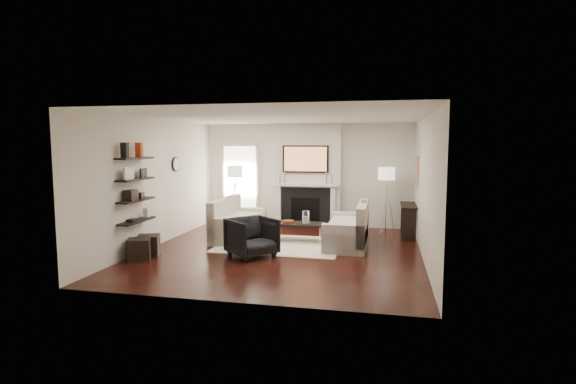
% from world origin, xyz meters
% --- Properties ---
extents(room_envelope, '(6.00, 6.00, 6.00)m').
position_xyz_m(room_envelope, '(0.00, 0.00, 1.35)').
color(room_envelope, black).
rests_on(room_envelope, ground).
extents(chimney_breast, '(1.80, 0.25, 2.70)m').
position_xyz_m(chimney_breast, '(0.00, 2.88, 1.35)').
color(chimney_breast, silver).
rests_on(chimney_breast, floor).
extents(fireplace_surround, '(1.30, 0.02, 1.04)m').
position_xyz_m(fireplace_surround, '(0.00, 2.74, 0.52)').
color(fireplace_surround, black).
rests_on(fireplace_surround, floor).
extents(firebox, '(0.75, 0.02, 0.65)m').
position_xyz_m(firebox, '(0.00, 2.73, 0.45)').
color(firebox, black).
rests_on(firebox, floor).
extents(mantel_pilaster_l, '(0.12, 0.08, 1.10)m').
position_xyz_m(mantel_pilaster_l, '(-0.72, 2.71, 0.55)').
color(mantel_pilaster_l, white).
rests_on(mantel_pilaster_l, floor).
extents(mantel_pilaster_r, '(0.12, 0.08, 1.10)m').
position_xyz_m(mantel_pilaster_r, '(0.72, 2.71, 0.55)').
color(mantel_pilaster_r, white).
rests_on(mantel_pilaster_r, floor).
extents(mantel_shelf, '(1.70, 0.18, 0.07)m').
position_xyz_m(mantel_shelf, '(0.00, 2.69, 1.12)').
color(mantel_shelf, white).
rests_on(mantel_shelf, chimney_breast).
extents(tv_body, '(1.20, 0.06, 0.70)m').
position_xyz_m(tv_body, '(0.00, 2.71, 1.78)').
color(tv_body, black).
rests_on(tv_body, chimney_breast).
extents(tv_screen, '(1.10, 0.00, 0.62)m').
position_xyz_m(tv_screen, '(0.00, 2.68, 1.78)').
color(tv_screen, '#BF723F').
rests_on(tv_screen, tv_body).
extents(candlestick_l_tall, '(0.04, 0.04, 0.30)m').
position_xyz_m(candlestick_l_tall, '(-0.55, 2.70, 1.30)').
color(candlestick_l_tall, silver).
rests_on(candlestick_l_tall, mantel_shelf).
extents(candlestick_l_short, '(0.04, 0.04, 0.24)m').
position_xyz_m(candlestick_l_short, '(-0.68, 2.70, 1.27)').
color(candlestick_l_short, silver).
rests_on(candlestick_l_short, mantel_shelf).
extents(candlestick_r_tall, '(0.04, 0.04, 0.30)m').
position_xyz_m(candlestick_r_tall, '(0.55, 2.70, 1.30)').
color(candlestick_r_tall, silver).
rests_on(candlestick_r_tall, mantel_shelf).
extents(candlestick_r_short, '(0.04, 0.04, 0.24)m').
position_xyz_m(candlestick_r_short, '(0.68, 2.70, 1.27)').
color(candlestick_r_short, silver).
rests_on(candlestick_r_short, mantel_shelf).
extents(hallway_panel, '(0.90, 0.02, 2.10)m').
position_xyz_m(hallway_panel, '(-1.85, 2.98, 1.05)').
color(hallway_panel, white).
rests_on(hallway_panel, floor).
extents(door_trim_l, '(0.06, 0.06, 2.16)m').
position_xyz_m(door_trim_l, '(-2.33, 2.96, 1.05)').
color(door_trim_l, white).
rests_on(door_trim_l, floor).
extents(door_trim_r, '(0.06, 0.06, 2.16)m').
position_xyz_m(door_trim_r, '(-1.37, 2.96, 1.05)').
color(door_trim_r, white).
rests_on(door_trim_r, floor).
extents(door_trim_top, '(1.02, 0.06, 0.06)m').
position_xyz_m(door_trim_top, '(-1.85, 2.96, 2.13)').
color(door_trim_top, white).
rests_on(door_trim_top, wall_back).
extents(rug, '(2.60, 2.00, 0.01)m').
position_xyz_m(rug, '(-0.17, 0.56, 0.01)').
color(rug, beige).
rests_on(rug, floor).
extents(loveseat_left_base, '(0.85, 1.80, 0.42)m').
position_xyz_m(loveseat_left_base, '(-1.24, 1.00, 0.21)').
color(loveseat_left_base, beige).
rests_on(loveseat_left_base, floor).
extents(loveseat_left_back, '(0.18, 1.80, 0.80)m').
position_xyz_m(loveseat_left_back, '(-1.58, 1.00, 0.53)').
color(loveseat_left_back, beige).
rests_on(loveseat_left_back, floor).
extents(loveseat_left_arm_n, '(0.85, 0.18, 0.60)m').
position_xyz_m(loveseat_left_arm_n, '(-1.24, 0.19, 0.30)').
color(loveseat_left_arm_n, beige).
rests_on(loveseat_left_arm_n, floor).
extents(loveseat_left_arm_s, '(0.85, 0.18, 0.60)m').
position_xyz_m(loveseat_left_arm_s, '(-1.24, 1.81, 0.30)').
color(loveseat_left_arm_s, beige).
rests_on(loveseat_left_arm_s, floor).
extents(loveseat_left_cushion, '(0.63, 1.44, 0.10)m').
position_xyz_m(loveseat_left_cushion, '(-1.19, 1.00, 0.47)').
color(loveseat_left_cushion, beige).
rests_on(loveseat_left_cushion, loveseat_left_base).
extents(pillow_left_orange, '(0.10, 0.42, 0.42)m').
position_xyz_m(pillow_left_orange, '(-1.58, 1.30, 0.73)').
color(pillow_left_orange, '#A43414').
rests_on(pillow_left_orange, loveseat_left_cushion).
extents(pillow_left_charcoal, '(0.10, 0.40, 0.40)m').
position_xyz_m(pillow_left_charcoal, '(-1.58, 0.70, 0.72)').
color(pillow_left_charcoal, black).
rests_on(pillow_left_charcoal, loveseat_left_cushion).
extents(loveseat_right_base, '(0.85, 1.80, 0.42)m').
position_xyz_m(loveseat_right_base, '(1.24, 0.81, 0.21)').
color(loveseat_right_base, beige).
rests_on(loveseat_right_base, floor).
extents(loveseat_right_back, '(0.18, 1.80, 0.80)m').
position_xyz_m(loveseat_right_back, '(1.58, 0.81, 0.53)').
color(loveseat_right_back, beige).
rests_on(loveseat_right_back, floor).
extents(loveseat_right_arm_n, '(0.85, 0.18, 0.60)m').
position_xyz_m(loveseat_right_arm_n, '(1.24, -0.00, 0.30)').
color(loveseat_right_arm_n, beige).
rests_on(loveseat_right_arm_n, floor).
extents(loveseat_right_arm_s, '(0.85, 0.18, 0.60)m').
position_xyz_m(loveseat_right_arm_s, '(1.24, 1.62, 0.30)').
color(loveseat_right_arm_s, beige).
rests_on(loveseat_right_arm_s, floor).
extents(loveseat_right_cushion, '(0.63, 1.44, 0.10)m').
position_xyz_m(loveseat_right_cushion, '(1.19, 0.81, 0.47)').
color(loveseat_right_cushion, beige).
rests_on(loveseat_right_cushion, loveseat_right_base).
extents(pillow_right_orange, '(0.10, 0.42, 0.42)m').
position_xyz_m(pillow_right_orange, '(1.58, 1.11, 0.73)').
color(pillow_right_orange, '#A43414').
rests_on(pillow_right_orange, loveseat_right_cushion).
extents(pillow_right_charcoal, '(0.10, 0.40, 0.40)m').
position_xyz_m(pillow_right_charcoal, '(1.58, 0.51, 0.72)').
color(pillow_right_charcoal, black).
rests_on(pillow_right_charcoal, loveseat_right_cushion).
extents(coffee_table, '(1.10, 0.55, 0.04)m').
position_xyz_m(coffee_table, '(0.17, 0.99, 0.40)').
color(coffee_table, black).
rests_on(coffee_table, floor).
extents(coffee_leg_nw, '(0.02, 0.02, 0.38)m').
position_xyz_m(coffee_leg_nw, '(-0.33, 0.77, 0.19)').
color(coffee_leg_nw, silver).
rests_on(coffee_leg_nw, floor).
extents(coffee_leg_ne, '(0.02, 0.02, 0.38)m').
position_xyz_m(coffee_leg_ne, '(0.67, 0.77, 0.19)').
color(coffee_leg_ne, silver).
rests_on(coffee_leg_ne, floor).
extents(coffee_leg_sw, '(0.02, 0.02, 0.38)m').
position_xyz_m(coffee_leg_sw, '(-0.33, 1.21, 0.19)').
color(coffee_leg_sw, silver).
rests_on(coffee_leg_sw, floor).
extents(coffee_leg_se, '(0.02, 0.02, 0.38)m').
position_xyz_m(coffee_leg_se, '(0.67, 1.21, 0.19)').
color(coffee_leg_se, silver).
rests_on(coffee_leg_se, floor).
extents(hurricane_glass, '(0.16, 0.16, 0.28)m').
position_xyz_m(hurricane_glass, '(0.32, 0.99, 0.56)').
color(hurricane_glass, white).
rests_on(hurricane_glass, coffee_table).
extents(hurricane_candle, '(0.11, 0.11, 0.16)m').
position_xyz_m(hurricane_candle, '(0.32, 0.99, 0.50)').
color(hurricane_candle, white).
rests_on(hurricane_candle, coffee_table).
extents(copper_bowl, '(0.27, 0.27, 0.05)m').
position_xyz_m(copper_bowl, '(-0.08, 0.99, 0.45)').
color(copper_bowl, '#C85121').
rests_on(copper_bowl, coffee_table).
extents(armchair, '(1.10, 1.10, 0.83)m').
position_xyz_m(armchair, '(-0.48, -0.49, 0.41)').
color(armchair, black).
rests_on(armchair, floor).
extents(lamp_left_post, '(0.02, 0.02, 1.20)m').
position_xyz_m(lamp_left_post, '(-1.85, 2.53, 0.60)').
color(lamp_left_post, silver).
rests_on(lamp_left_post, floor).
extents(lamp_left_shade, '(0.40, 0.40, 0.30)m').
position_xyz_m(lamp_left_shade, '(-1.85, 2.53, 1.45)').
color(lamp_left_shade, white).
rests_on(lamp_left_shade, lamp_left_post).
extents(lamp_left_leg_a, '(0.25, 0.02, 1.23)m').
position_xyz_m(lamp_left_leg_a, '(-1.74, 2.53, 0.60)').
color(lamp_left_leg_a, silver).
rests_on(lamp_left_leg_a, floor).
extents(lamp_left_leg_b, '(0.14, 0.22, 1.23)m').
position_xyz_m(lamp_left_leg_b, '(-1.91, 2.62, 0.60)').
color(lamp_left_leg_b, silver).
rests_on(lamp_left_leg_b, floor).
extents(lamp_left_leg_c, '(0.14, 0.22, 1.23)m').
position_xyz_m(lamp_left_leg_c, '(-1.91, 2.43, 0.60)').
color(lamp_left_leg_c, silver).
rests_on(lamp_left_leg_c, floor).
extents(lamp_right_post, '(0.02, 0.02, 1.20)m').
position_xyz_m(lamp_right_post, '(2.05, 2.49, 0.60)').
color(lamp_right_post, silver).
rests_on(lamp_right_post, floor).
extents(lamp_right_shade, '(0.40, 0.40, 0.30)m').
position_xyz_m(lamp_right_shade, '(2.05, 2.49, 1.45)').
color(lamp_right_shade, white).
rests_on(lamp_right_shade, lamp_right_post).
extents(lamp_right_leg_a, '(0.25, 0.02, 1.23)m').
position_xyz_m(lamp_right_leg_a, '(2.16, 2.49, 0.60)').
color(lamp_right_leg_a, silver).
rests_on(lamp_right_leg_a, floor).
extents(lamp_right_leg_b, '(0.14, 0.22, 1.23)m').
position_xyz_m(lamp_right_leg_b, '(2.00, 2.59, 0.60)').
color(lamp_right_leg_b, silver).
rests_on(lamp_right_leg_b, floor).
extents(lamp_right_leg_c, '(0.14, 0.22, 1.23)m').
position_xyz_m(lamp_right_leg_c, '(1.99, 2.40, 0.60)').
color(lamp_right_leg_c, silver).
rests_on(lamp_right_leg_c, floor).
extents(console_top, '(0.35, 1.20, 0.04)m').
position_xyz_m(console_top, '(2.57, 2.14, 0.73)').
color(console_top, black).
rests_on(console_top, floor).
extents(console_leg_n, '(0.30, 0.04, 0.71)m').
position_xyz_m(console_leg_n, '(2.57, 1.59, 0.35)').
color(console_leg_n, black).
rests_on(console_leg_n, floor).
extents(console_leg_s, '(0.30, 0.04, 0.71)m').
position_xyz_m(console_leg_s, '(2.57, 2.69, 0.35)').
color(console_leg_s, black).
rests_on(console_leg_s, floor).
extents(wall_art, '(0.03, 0.70, 0.70)m').
position_xyz_m(wall_art, '(2.73, 2.05, 1.55)').
color(wall_art, tan).
rests_on(wall_art, wall_right).
extents(shelf_bottom, '(0.25, 1.00, 0.03)m').
position_xyz_m(shelf_bottom, '(-2.62, -1.00, 0.70)').
color(shelf_bottom, black).
rests_on(shelf_bottom, wall_left).
extents(shelf_lower, '(0.25, 1.00, 0.04)m').
position_xyz_m(shelf_lower, '(-2.62, -1.00, 1.10)').
color(shelf_lower, black).
rests_on(shelf_lower, wall_left).
extents(shelf_upper, '(0.25, 1.00, 0.04)m').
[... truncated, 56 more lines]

